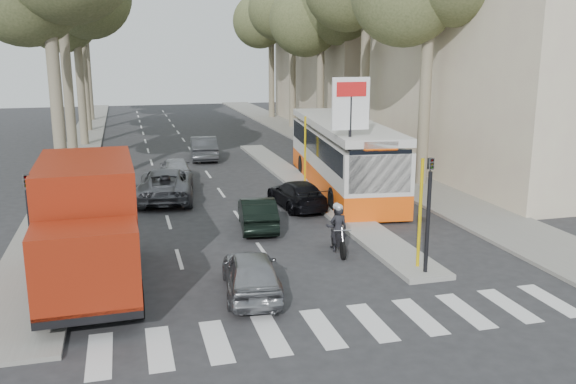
% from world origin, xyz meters
% --- Properties ---
extents(ground, '(120.00, 120.00, 0.00)m').
position_xyz_m(ground, '(0.00, 0.00, 0.00)').
color(ground, '#28282B').
rests_on(ground, ground).
extents(sidewalk_right, '(3.20, 70.00, 0.12)m').
position_xyz_m(sidewalk_right, '(8.60, 25.00, 0.06)').
color(sidewalk_right, gray).
rests_on(sidewalk_right, ground).
extents(median_left, '(2.40, 64.00, 0.12)m').
position_xyz_m(median_left, '(-8.00, 28.00, 0.06)').
color(median_left, gray).
rests_on(median_left, ground).
extents(traffic_island, '(1.50, 26.00, 0.16)m').
position_xyz_m(traffic_island, '(3.25, 11.00, 0.08)').
color(traffic_island, gray).
rests_on(traffic_island, ground).
extents(building_near, '(11.00, 18.00, 18.00)m').
position_xyz_m(building_near, '(15.50, 12.00, 9.00)').
color(building_near, beige).
rests_on(building_near, ground).
extents(building_far, '(11.00, 20.00, 16.00)m').
position_xyz_m(building_far, '(15.50, 34.00, 8.00)').
color(building_far, '#B7A88E').
rests_on(building_far, ground).
extents(billboard, '(1.50, 12.10, 5.60)m').
position_xyz_m(billboard, '(3.25, 5.00, 3.70)').
color(billboard, yellow).
rests_on(billboard, ground).
extents(traffic_light_island, '(0.16, 0.41, 3.60)m').
position_xyz_m(traffic_light_island, '(3.25, -1.50, 2.49)').
color(traffic_light_island, black).
rests_on(traffic_light_island, ground).
extents(traffic_light_left, '(0.16, 0.41, 3.60)m').
position_xyz_m(traffic_light_left, '(-7.60, -1.00, 2.49)').
color(traffic_light_left, black).
rests_on(traffic_light_left, ground).
extents(tree_l_e, '(7.40, 7.20, 14.49)m').
position_xyz_m(tree_l_e, '(-7.97, 44.11, 10.73)').
color(tree_l_e, '#6B604C').
rests_on(tree_l_e, ground).
extents(tree_r_c, '(7.40, 7.20, 13.32)m').
position_xyz_m(tree_r_c, '(9.03, 26.11, 9.69)').
color(tree_r_c, '#6B604C').
rests_on(tree_r_c, ground).
extents(tree_r_e, '(7.40, 7.20, 14.10)m').
position_xyz_m(tree_r_e, '(9.23, 42.11, 10.38)').
color(tree_r_e, '#6B604C').
rests_on(tree_r_e, ground).
extents(silver_hatchback, '(1.87, 3.83, 1.26)m').
position_xyz_m(silver_hatchback, '(-2.03, -1.45, 0.63)').
color(silver_hatchback, gray).
rests_on(silver_hatchback, ground).
extents(dark_hatchback, '(1.71, 3.80, 1.21)m').
position_xyz_m(dark_hatchback, '(-0.50, 4.77, 0.60)').
color(dark_hatchback, black).
rests_on(dark_hatchback, ground).
extents(queue_car_a, '(2.96, 5.40, 1.43)m').
position_xyz_m(queue_car_a, '(-3.50, 10.29, 0.72)').
color(queue_car_a, '#53555C').
rests_on(queue_car_a, ground).
extents(queue_car_b, '(1.99, 4.16, 1.17)m').
position_xyz_m(queue_car_b, '(1.80, 7.37, 0.59)').
color(queue_car_b, black).
rests_on(queue_car_b, ground).
extents(queue_car_c, '(1.57, 3.75, 1.27)m').
position_xyz_m(queue_car_c, '(-2.73, 14.26, 0.63)').
color(queue_car_c, '#97999E').
rests_on(queue_car_c, ground).
extents(queue_car_d, '(1.83, 4.46, 1.44)m').
position_xyz_m(queue_car_d, '(-0.50, 20.26, 0.72)').
color(queue_car_d, '#43454A').
rests_on(queue_car_d, ground).
extents(queue_car_e, '(2.20, 4.65, 1.31)m').
position_xyz_m(queue_car_e, '(-6.30, 11.21, 0.66)').
color(queue_car_e, black).
rests_on(queue_car_e, ground).
extents(red_truck, '(2.71, 6.76, 3.58)m').
position_xyz_m(red_truck, '(-6.30, 0.22, 1.89)').
color(red_truck, black).
rests_on(red_truck, ground).
extents(city_bus, '(4.27, 12.97, 3.35)m').
position_xyz_m(city_bus, '(4.87, 10.25, 1.77)').
color(city_bus, '#F6540D').
rests_on(city_bus, ground).
extents(motorcycle, '(0.79, 1.97, 1.68)m').
position_xyz_m(motorcycle, '(1.53, 1.48, 0.76)').
color(motorcycle, black).
rests_on(motorcycle, ground).
extents(pedestrian_near, '(1.04, 1.06, 1.71)m').
position_xyz_m(pedestrian_near, '(7.38, 8.91, 0.97)').
color(pedestrian_near, '#3A2E46').
rests_on(pedestrian_near, sidewalk_right).
extents(pedestrian_far, '(1.24, 0.89, 1.76)m').
position_xyz_m(pedestrian_far, '(7.22, 10.96, 1.00)').
color(pedestrian_far, '#6E6152').
rests_on(pedestrian_far, sidewalk_right).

